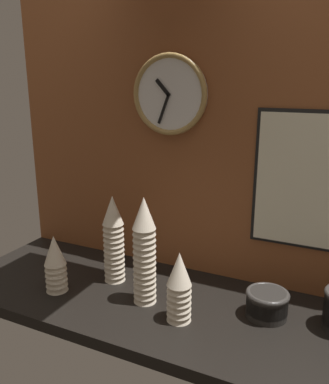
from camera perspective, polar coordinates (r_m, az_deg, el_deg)
ground_plane at (r=1.42m, az=1.21°, el=-15.83°), size 1.60×0.56×0.04m
wall_tiled_back at (r=1.47m, az=5.68°, el=7.86°), size 1.60×0.03×1.05m
cup_stack_center_right at (r=1.27m, az=2.07°, el=-13.17°), size 0.08×0.08×0.23m
cup_stack_center at (r=1.33m, az=-2.84°, el=-8.25°), size 0.08×0.08×0.37m
cup_stack_center_left at (r=1.49m, az=-7.16°, el=-6.56°), size 0.08×0.08×0.33m
cup_stack_left at (r=1.48m, az=-15.07°, el=-9.67°), size 0.08×0.08×0.21m
bowl_stack_right at (r=1.35m, az=14.19°, el=-14.87°), size 0.14×0.14×0.09m
wall_clock at (r=1.48m, az=0.70°, el=13.49°), size 0.29×0.03×0.29m
menu_board at (r=1.39m, az=21.29°, el=1.17°), size 0.44×0.01×0.46m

